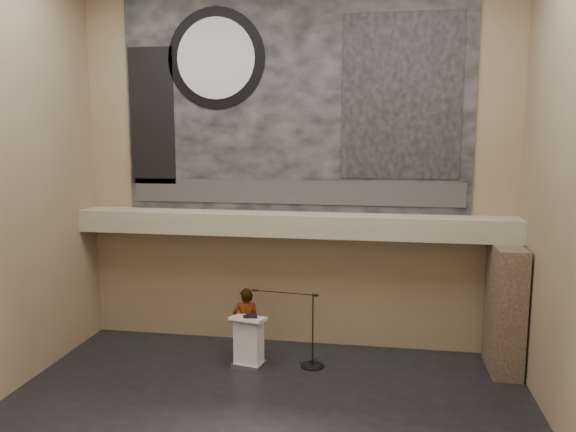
# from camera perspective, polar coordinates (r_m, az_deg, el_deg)

# --- Properties ---
(floor) EXTENTS (10.00, 10.00, 0.00)m
(floor) POSITION_cam_1_polar(r_m,az_deg,el_deg) (10.38, -3.13, -20.49)
(floor) COLOR black
(floor) RESTS_ON ground
(wall_back) EXTENTS (10.00, 0.02, 8.50)m
(wall_back) POSITION_cam_1_polar(r_m,az_deg,el_deg) (13.03, 0.59, 5.09)
(wall_back) COLOR #866E55
(wall_back) RESTS_ON floor
(wall_front) EXTENTS (10.00, 0.02, 8.50)m
(wall_front) POSITION_cam_1_polar(r_m,az_deg,el_deg) (5.31, -12.99, -0.22)
(wall_front) COLOR #866E55
(wall_front) RESTS_ON floor
(soffit) EXTENTS (10.00, 0.80, 0.50)m
(soffit) POSITION_cam_1_polar(r_m,az_deg,el_deg) (12.78, 0.30, -0.84)
(soffit) COLOR gray
(soffit) RESTS_ON wall_back
(sprinkler_left) EXTENTS (0.04, 0.04, 0.06)m
(sprinkler_left) POSITION_cam_1_polar(r_m,az_deg,el_deg) (13.13, -6.65, -1.89)
(sprinkler_left) COLOR #B2893D
(sprinkler_left) RESTS_ON soffit
(sprinkler_right) EXTENTS (0.04, 0.04, 0.06)m
(sprinkler_right) POSITION_cam_1_polar(r_m,az_deg,el_deg) (12.62, 8.81, -2.36)
(sprinkler_right) COLOR #B2893D
(sprinkler_right) RESTS_ON soffit
(banner) EXTENTS (8.00, 0.05, 5.00)m
(banner) POSITION_cam_1_polar(r_m,az_deg,el_deg) (12.99, 0.57, 11.48)
(banner) COLOR black
(banner) RESTS_ON wall_back
(banner_text_strip) EXTENTS (7.76, 0.02, 0.55)m
(banner_text_strip) POSITION_cam_1_polar(r_m,az_deg,el_deg) (13.01, 0.53, 2.43)
(banner_text_strip) COLOR #2E2E2E
(banner_text_strip) RESTS_ON banner
(banner_clock_rim) EXTENTS (2.30, 0.02, 2.30)m
(banner_clock_rim) POSITION_cam_1_polar(r_m,az_deg,el_deg) (13.44, -7.34, 15.59)
(banner_clock_rim) COLOR black
(banner_clock_rim) RESTS_ON banner
(banner_clock_face) EXTENTS (1.84, 0.02, 1.84)m
(banner_clock_face) POSITION_cam_1_polar(r_m,az_deg,el_deg) (13.42, -7.37, 15.60)
(banner_clock_face) COLOR silver
(banner_clock_face) RESTS_ON banner
(banner_building_print) EXTENTS (2.60, 0.02, 3.60)m
(banner_building_print) POSITION_cam_1_polar(r_m,az_deg,el_deg) (12.81, 11.45, 11.80)
(banner_building_print) COLOR black
(banner_building_print) RESTS_ON banner
(banner_brick_print) EXTENTS (1.10, 0.02, 3.20)m
(banner_brick_print) POSITION_cam_1_polar(r_m,az_deg,el_deg) (13.89, -13.66, 9.81)
(banner_brick_print) COLOR black
(banner_brick_print) RESTS_ON banner
(stone_pier) EXTENTS (0.60, 1.40, 2.70)m
(stone_pier) POSITION_cam_1_polar(r_m,az_deg,el_deg) (12.82, 21.17, -8.75)
(stone_pier) COLOR #433429
(stone_pier) RESTS_ON floor
(lectern) EXTENTS (0.80, 0.64, 1.13)m
(lectern) POSITION_cam_1_polar(r_m,az_deg,el_deg) (12.46, -4.01, -12.57)
(lectern) COLOR silver
(lectern) RESTS_ON floor
(binder) EXTENTS (0.36, 0.32, 0.04)m
(binder) POSITION_cam_1_polar(r_m,az_deg,el_deg) (12.22, -3.88, -10.18)
(binder) COLOR black
(binder) RESTS_ON lectern
(papers) EXTENTS (0.29, 0.33, 0.00)m
(papers) POSITION_cam_1_polar(r_m,az_deg,el_deg) (12.30, -4.50, -10.13)
(papers) COLOR silver
(papers) RESTS_ON lectern
(speaker_person) EXTENTS (0.67, 0.52, 1.63)m
(speaker_person) POSITION_cam_1_polar(r_m,az_deg,el_deg) (12.72, -4.27, -10.86)
(speaker_person) COLOR beige
(speaker_person) RESTS_ON floor
(mic_stand) EXTENTS (1.63, 0.52, 1.64)m
(mic_stand) POSITION_cam_1_polar(r_m,az_deg,el_deg) (12.52, 2.26, -13.85)
(mic_stand) COLOR black
(mic_stand) RESTS_ON floor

